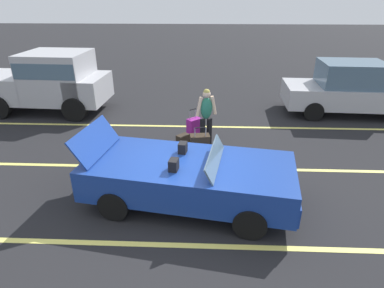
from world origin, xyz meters
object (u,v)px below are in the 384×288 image
at_px(suitcase_large_black, 200,148).
at_px(parked_pickup_truck_near, 47,81).
at_px(suitcase_medium_bright, 194,128).
at_px(traveler_person, 206,115).
at_px(convertible_car, 198,178).
at_px(suitcase_small_carryon, 183,143).
at_px(parked_sedan_far, 351,89).

height_order(suitcase_large_black, parked_pickup_truck_near, parked_pickup_truck_near).
xyz_separation_m(suitcase_large_black, suitcase_medium_bright, (-0.19, 1.44, -0.06)).
distance_m(suitcase_medium_bright, traveler_person, 0.88).
xyz_separation_m(suitcase_large_black, traveler_person, (0.15, 0.92, 0.56)).
height_order(suitcase_large_black, suitcase_medium_bright, suitcase_large_black).
distance_m(convertible_car, suitcase_medium_bright, 3.25).
xyz_separation_m(suitcase_small_carryon, parked_sedan_far, (5.63, 3.28, 0.64)).
bearing_deg(convertible_car, suitcase_large_black, 99.63).
distance_m(convertible_car, parked_pickup_truck_near, 7.78).
distance_m(suitcase_small_carryon, parked_sedan_far, 6.55).
bearing_deg(parked_pickup_truck_near, convertible_car, -41.97).
height_order(convertible_car, suitcase_small_carryon, convertible_car).
bearing_deg(suitcase_large_black, convertible_car, 172.24).
xyz_separation_m(convertible_car, suitcase_medium_bright, (-0.20, 3.23, -0.28)).
bearing_deg(convertible_car, traveler_person, 96.31).
bearing_deg(suitcase_small_carryon, traveler_person, -105.12).
bearing_deg(suitcase_large_black, suitcase_medium_bright, -0.34).
bearing_deg(suitcase_large_black, parked_sedan_far, -61.50).
height_order(suitcase_medium_bright, parked_pickup_truck_near, parked_pickup_truck_near).
relative_size(suitcase_medium_bright, traveler_person, 0.55).
relative_size(suitcase_medium_bright, suitcase_small_carryon, 1.80).
bearing_deg(parked_sedan_far, suitcase_medium_bright, -152.85).
bearing_deg(suitcase_medium_bright, parked_sedan_far, 71.74).
height_order(convertible_car, traveler_person, traveler_person).
height_order(convertible_car, parked_pickup_truck_near, parked_pickup_truck_near).
bearing_deg(suitcase_small_carryon, parked_pickup_truck_near, 11.04).
relative_size(suitcase_large_black, suitcase_small_carryon, 1.97).
relative_size(convertible_car, traveler_person, 2.68).
bearing_deg(parked_sedan_far, traveler_person, -146.79).
distance_m(suitcase_medium_bright, suitcase_small_carryon, 0.94).
relative_size(suitcase_large_black, suitcase_medium_bright, 1.09).
distance_m(suitcase_large_black, suitcase_medium_bright, 1.45).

